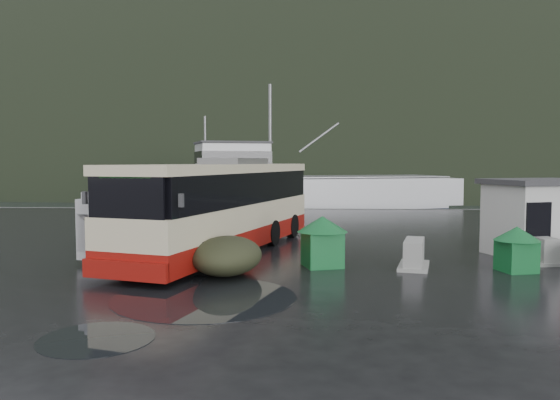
{
  "coord_description": "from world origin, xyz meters",
  "views": [
    {
      "loc": [
        0.66,
        -17.86,
        3.26
      ],
      "look_at": [
        -0.38,
        4.44,
        1.7
      ],
      "focal_mm": 35.0,
      "sensor_mm": 36.0,
      "label": 1
    }
  ],
  "objects_px": {
    "jersey_barrier_a": "(414,268)",
    "dome_tent": "(227,274)",
    "coach_bus": "(224,252)",
    "fishing_trawler": "(307,201)",
    "waste_bin_left": "(322,267)",
    "jersey_barrier_b": "(538,262)",
    "waste_bin_right": "(516,271)",
    "ticket_kiosk": "(537,255)",
    "white_van": "(150,254)"
  },
  "relations": [
    {
      "from": "jersey_barrier_a",
      "to": "dome_tent",
      "type": "bearing_deg",
      "value": -167.18
    },
    {
      "from": "coach_bus",
      "to": "dome_tent",
      "type": "xyz_separation_m",
      "value": [
        0.69,
        -4.01,
        0.0
      ]
    },
    {
      "from": "jersey_barrier_a",
      "to": "fishing_trawler",
      "type": "height_order",
      "value": "fishing_trawler"
    },
    {
      "from": "coach_bus",
      "to": "jersey_barrier_a",
      "type": "height_order",
      "value": "coach_bus"
    },
    {
      "from": "jersey_barrier_a",
      "to": "waste_bin_left",
      "type": "bearing_deg",
      "value": 178.78
    },
    {
      "from": "dome_tent",
      "to": "jersey_barrier_b",
      "type": "relative_size",
      "value": 1.64
    },
    {
      "from": "waste_bin_right",
      "to": "fishing_trawler",
      "type": "height_order",
      "value": "fishing_trawler"
    },
    {
      "from": "fishing_trawler",
      "to": "waste_bin_right",
      "type": "bearing_deg",
      "value": -96.56
    },
    {
      "from": "dome_tent",
      "to": "fishing_trawler",
      "type": "bearing_deg",
      "value": 85.45
    },
    {
      "from": "waste_bin_left",
      "to": "ticket_kiosk",
      "type": "relative_size",
      "value": 0.46
    },
    {
      "from": "white_van",
      "to": "ticket_kiosk",
      "type": "height_order",
      "value": "ticket_kiosk"
    },
    {
      "from": "waste_bin_right",
      "to": "white_van",
      "type": "bearing_deg",
      "value": 167.43
    },
    {
      "from": "white_van",
      "to": "dome_tent",
      "type": "height_order",
      "value": "white_van"
    },
    {
      "from": "waste_bin_right",
      "to": "ticket_kiosk",
      "type": "height_order",
      "value": "ticket_kiosk"
    },
    {
      "from": "coach_bus",
      "to": "waste_bin_left",
      "type": "height_order",
      "value": "coach_bus"
    },
    {
      "from": "waste_bin_left",
      "to": "ticket_kiosk",
      "type": "xyz_separation_m",
      "value": [
        7.61,
        2.45,
        0.0
      ]
    },
    {
      "from": "waste_bin_left",
      "to": "jersey_barrier_a",
      "type": "distance_m",
      "value": 2.82
    },
    {
      "from": "jersey_barrier_b",
      "to": "dome_tent",
      "type": "bearing_deg",
      "value": -166.21
    },
    {
      "from": "dome_tent",
      "to": "ticket_kiosk",
      "type": "height_order",
      "value": "ticket_kiosk"
    },
    {
      "from": "jersey_barrier_a",
      "to": "jersey_barrier_b",
      "type": "distance_m",
      "value": 4.39
    },
    {
      "from": "coach_bus",
      "to": "waste_bin_left",
      "type": "bearing_deg",
      "value": -20.74
    },
    {
      "from": "dome_tent",
      "to": "ticket_kiosk",
      "type": "relative_size",
      "value": 0.83
    },
    {
      "from": "waste_bin_left",
      "to": "ticket_kiosk",
      "type": "height_order",
      "value": "ticket_kiosk"
    },
    {
      "from": "dome_tent",
      "to": "white_van",
      "type": "bearing_deg",
      "value": 133.19
    },
    {
      "from": "white_van",
      "to": "dome_tent",
      "type": "distance_m",
      "value": 4.77
    },
    {
      "from": "white_van",
      "to": "coach_bus",
      "type": "bearing_deg",
      "value": 28.05
    },
    {
      "from": "ticket_kiosk",
      "to": "jersey_barrier_b",
      "type": "height_order",
      "value": "ticket_kiosk"
    },
    {
      "from": "jersey_barrier_a",
      "to": "jersey_barrier_b",
      "type": "xyz_separation_m",
      "value": [
        4.24,
        1.14,
        0.0
      ]
    },
    {
      "from": "jersey_barrier_b",
      "to": "fishing_trawler",
      "type": "height_order",
      "value": "fishing_trawler"
    },
    {
      "from": "coach_bus",
      "to": "waste_bin_left",
      "type": "xyz_separation_m",
      "value": [
        3.49,
        -2.67,
        0.0
      ]
    },
    {
      "from": "white_van",
      "to": "ticket_kiosk",
      "type": "xyz_separation_m",
      "value": [
        13.68,
        0.31,
        0.0
      ]
    },
    {
      "from": "waste_bin_left",
      "to": "dome_tent",
      "type": "height_order",
      "value": "waste_bin_left"
    },
    {
      "from": "waste_bin_right",
      "to": "fishing_trawler",
      "type": "bearing_deg",
      "value": 101.85
    },
    {
      "from": "ticket_kiosk",
      "to": "jersey_barrier_b",
      "type": "relative_size",
      "value": 1.99
    },
    {
      "from": "dome_tent",
      "to": "jersey_barrier_b",
      "type": "height_order",
      "value": "dome_tent"
    },
    {
      "from": "dome_tent",
      "to": "fishing_trawler",
      "type": "xyz_separation_m",
      "value": [
        2.4,
        30.17,
        0.0
      ]
    },
    {
      "from": "waste_bin_left",
      "to": "fishing_trawler",
      "type": "distance_m",
      "value": 28.84
    },
    {
      "from": "waste_bin_left",
      "to": "fishing_trawler",
      "type": "xyz_separation_m",
      "value": [
        -0.4,
        28.83,
        0.0
      ]
    },
    {
      "from": "waste_bin_left",
      "to": "fishing_trawler",
      "type": "relative_size",
      "value": 0.06
    },
    {
      "from": "ticket_kiosk",
      "to": "white_van",
      "type": "bearing_deg",
      "value": 162.52
    },
    {
      "from": "jersey_barrier_b",
      "to": "ticket_kiosk",
      "type": "bearing_deg",
      "value": 68.16
    },
    {
      "from": "jersey_barrier_a",
      "to": "fishing_trawler",
      "type": "relative_size",
      "value": 0.06
    },
    {
      "from": "waste_bin_left",
      "to": "waste_bin_right",
      "type": "bearing_deg",
      "value": -4.91
    },
    {
      "from": "white_van",
      "to": "fishing_trawler",
      "type": "bearing_deg",
      "value": 94.56
    },
    {
      "from": "dome_tent",
      "to": "ticket_kiosk",
      "type": "distance_m",
      "value": 11.08
    },
    {
      "from": "waste_bin_left",
      "to": "waste_bin_right",
      "type": "distance_m",
      "value": 5.78
    },
    {
      "from": "white_van",
      "to": "jersey_barrier_a",
      "type": "distance_m",
      "value": 9.16
    },
    {
      "from": "waste_bin_left",
      "to": "dome_tent",
      "type": "bearing_deg",
      "value": -154.44
    },
    {
      "from": "dome_tent",
      "to": "jersey_barrier_a",
      "type": "distance_m",
      "value": 5.76
    },
    {
      "from": "coach_bus",
      "to": "dome_tent",
      "type": "height_order",
      "value": "coach_bus"
    }
  ]
}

